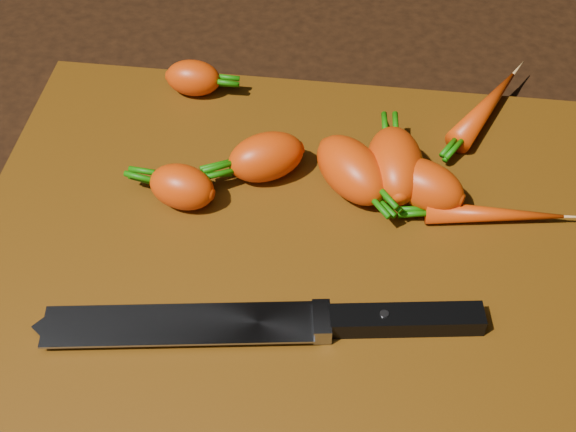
# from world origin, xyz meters

# --- Properties ---
(ground) EXTENTS (2.00, 2.00, 0.01)m
(ground) POSITION_xyz_m (0.00, 0.00, -0.01)
(ground) COLOR black
(cutting_board) EXTENTS (0.50, 0.40, 0.01)m
(cutting_board) POSITION_xyz_m (0.00, 0.00, 0.01)
(cutting_board) COLOR #5E350A
(cutting_board) RESTS_ON ground
(carrot_0) EXTENTS (0.06, 0.05, 0.04)m
(carrot_0) POSITION_xyz_m (-0.09, 0.03, 0.03)
(carrot_0) COLOR #CC3B0C
(carrot_0) RESTS_ON cutting_board
(carrot_1) EXTENTS (0.08, 0.09, 0.04)m
(carrot_1) POSITION_xyz_m (0.05, 0.06, 0.03)
(carrot_1) COLOR #CC3B0C
(carrot_1) RESTS_ON cutting_board
(carrot_2) EXTENTS (0.06, 0.08, 0.05)m
(carrot_2) POSITION_xyz_m (0.08, 0.07, 0.04)
(carrot_2) COLOR #CC3B0C
(carrot_2) RESTS_ON cutting_board
(carrot_3) EXTENTS (0.08, 0.07, 0.04)m
(carrot_3) POSITION_xyz_m (-0.03, 0.07, 0.03)
(carrot_3) COLOR #CC3B0C
(carrot_3) RESTS_ON cutting_board
(carrot_4) EXTENTS (0.05, 0.03, 0.03)m
(carrot_4) POSITION_xyz_m (-0.11, 0.17, 0.03)
(carrot_4) COLOR #CC3B0C
(carrot_4) RESTS_ON cutting_board
(carrot_5) EXTENTS (0.08, 0.06, 0.04)m
(carrot_5) POSITION_xyz_m (0.10, 0.05, 0.03)
(carrot_5) COLOR #CC3B0C
(carrot_5) RESTS_ON cutting_board
(carrot_6) EXTENTS (0.07, 0.11, 0.02)m
(carrot_6) POSITION_xyz_m (0.16, 0.17, 0.02)
(carrot_6) COLOR #CC3B0C
(carrot_6) RESTS_ON cutting_board
(carrot_7) EXTENTS (0.11, 0.03, 0.02)m
(carrot_7) POSITION_xyz_m (0.16, 0.04, 0.02)
(carrot_7) COLOR #CC3B0C
(carrot_7) RESTS_ON cutting_board
(knife) EXTENTS (0.31, 0.07, 0.02)m
(knife) POSITION_xyz_m (-0.05, -0.09, 0.02)
(knife) COLOR gray
(knife) RESTS_ON cutting_board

